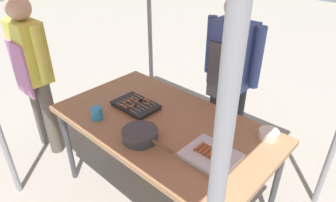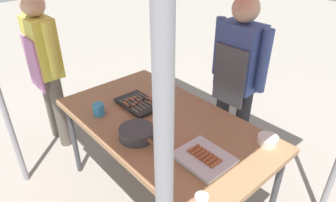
# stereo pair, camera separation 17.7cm
# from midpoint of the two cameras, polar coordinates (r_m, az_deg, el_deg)

# --- Properties ---
(ground_plane) EXTENTS (18.00, 18.00, 0.00)m
(ground_plane) POSITION_cam_midpoint_polar(r_m,az_deg,el_deg) (2.60, -2.83, -17.84)
(ground_plane) COLOR gray
(stall_table) EXTENTS (1.60, 0.90, 0.75)m
(stall_table) POSITION_cam_midpoint_polar(r_m,az_deg,el_deg) (2.13, -3.30, -5.26)
(stall_table) COLOR #9E724C
(stall_table) RESTS_ON ground
(tray_grilled_sausages) EXTENTS (0.31, 0.27, 0.05)m
(tray_grilled_sausages) POSITION_cam_midpoint_polar(r_m,az_deg,el_deg) (1.79, 5.46, -10.53)
(tray_grilled_sausages) COLOR silver
(tray_grilled_sausages) RESTS_ON stall_table
(tray_meat_skewers) EXTENTS (0.34, 0.23, 0.04)m
(tray_meat_skewers) POSITION_cam_midpoint_polar(r_m,az_deg,el_deg) (2.28, -8.47, -0.85)
(tray_meat_skewers) COLOR black
(tray_meat_skewers) RESTS_ON stall_table
(cooking_wok) EXTENTS (0.40, 0.24, 0.07)m
(cooking_wok) POSITION_cam_midpoint_polar(r_m,az_deg,el_deg) (1.93, -8.02, -6.53)
(cooking_wok) COLOR #38383A
(cooking_wok) RESTS_ON stall_table
(condiment_bowl) EXTENTS (0.13, 0.13, 0.05)m
(condiment_bowl) POSITION_cam_midpoint_polar(r_m,az_deg,el_deg) (2.02, 16.56, -6.21)
(condiment_bowl) COLOR silver
(condiment_bowl) RESTS_ON stall_table
(drink_cup_near_edge) EXTENTS (0.08, 0.08, 0.09)m
(drink_cup_near_edge) POSITION_cam_midpoint_polar(r_m,az_deg,el_deg) (2.19, -15.90, -2.35)
(drink_cup_near_edge) COLOR #338CBF
(drink_cup_near_edge) RESTS_ON stall_table
(drink_cup_by_wok) EXTENTS (0.07, 0.07, 0.11)m
(drink_cup_by_wok) POSITION_cam_midpoint_polar(r_m,az_deg,el_deg) (1.50, 6.06, -18.86)
(drink_cup_by_wok) COLOR white
(drink_cup_by_wok) RESTS_ON stall_table
(vendor_woman) EXTENTS (0.52, 0.23, 1.54)m
(vendor_woman) POSITION_cam_midpoint_polar(r_m,az_deg,el_deg) (2.53, 10.01, 5.73)
(vendor_woman) COLOR black
(vendor_woman) RESTS_ON ground
(customer_nearby) EXTENTS (0.52, 0.22, 1.50)m
(customer_nearby) POSITION_cam_midpoint_polar(r_m,az_deg,el_deg) (2.92, -26.38, 5.83)
(customer_nearby) COLOR #595147
(customer_nearby) RESTS_ON ground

